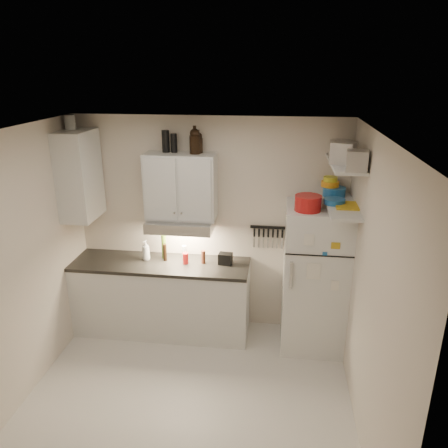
# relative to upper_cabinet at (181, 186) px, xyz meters

# --- Properties ---
(floor) EXTENTS (3.20, 3.00, 0.02)m
(floor) POSITION_rel_upper_cabinet_xyz_m (0.30, -1.33, -1.84)
(floor) COLOR silver
(floor) RESTS_ON ground
(ceiling) EXTENTS (3.20, 3.00, 0.02)m
(ceiling) POSITION_rel_upper_cabinet_xyz_m (0.30, -1.33, 0.78)
(ceiling) COLOR silver
(ceiling) RESTS_ON ground
(back_wall) EXTENTS (3.20, 0.02, 2.60)m
(back_wall) POSITION_rel_upper_cabinet_xyz_m (0.30, 0.18, -0.53)
(back_wall) COLOR beige
(back_wall) RESTS_ON ground
(left_wall) EXTENTS (0.02, 3.00, 2.60)m
(left_wall) POSITION_rel_upper_cabinet_xyz_m (-1.31, -1.33, -0.53)
(left_wall) COLOR beige
(left_wall) RESTS_ON ground
(right_wall) EXTENTS (0.02, 3.00, 2.60)m
(right_wall) POSITION_rel_upper_cabinet_xyz_m (1.91, -1.33, -0.53)
(right_wall) COLOR beige
(right_wall) RESTS_ON ground
(base_cabinet) EXTENTS (2.10, 0.60, 0.88)m
(base_cabinet) POSITION_rel_upper_cabinet_xyz_m (-0.25, -0.14, -1.39)
(base_cabinet) COLOR silver
(base_cabinet) RESTS_ON floor
(countertop) EXTENTS (2.10, 0.62, 0.04)m
(countertop) POSITION_rel_upper_cabinet_xyz_m (-0.25, -0.14, -0.93)
(countertop) COLOR black
(countertop) RESTS_ON base_cabinet
(upper_cabinet) EXTENTS (0.80, 0.33, 0.75)m
(upper_cabinet) POSITION_rel_upper_cabinet_xyz_m (0.00, 0.00, 0.00)
(upper_cabinet) COLOR silver
(upper_cabinet) RESTS_ON back_wall
(side_cabinet) EXTENTS (0.33, 0.55, 1.00)m
(side_cabinet) POSITION_rel_upper_cabinet_xyz_m (-1.14, -0.14, 0.12)
(side_cabinet) COLOR silver
(side_cabinet) RESTS_ON left_wall
(range_hood) EXTENTS (0.76, 0.46, 0.12)m
(range_hood) POSITION_rel_upper_cabinet_xyz_m (0.00, -0.06, -0.44)
(range_hood) COLOR silver
(range_hood) RESTS_ON back_wall
(fridge) EXTENTS (0.70, 0.68, 1.70)m
(fridge) POSITION_rel_upper_cabinet_xyz_m (1.55, -0.18, -0.98)
(fridge) COLOR silver
(fridge) RESTS_ON floor
(shelf_hi) EXTENTS (0.30, 0.95, 0.03)m
(shelf_hi) POSITION_rel_upper_cabinet_xyz_m (1.75, -0.31, 0.38)
(shelf_hi) COLOR silver
(shelf_hi) RESTS_ON right_wall
(shelf_lo) EXTENTS (0.30, 0.95, 0.03)m
(shelf_lo) POSITION_rel_upper_cabinet_xyz_m (1.75, -0.31, -0.07)
(shelf_lo) COLOR silver
(shelf_lo) RESTS_ON right_wall
(knife_strip) EXTENTS (0.42, 0.02, 0.03)m
(knife_strip) POSITION_rel_upper_cabinet_xyz_m (1.00, 0.15, -0.51)
(knife_strip) COLOR black
(knife_strip) RESTS_ON back_wall
(dutch_oven) EXTENTS (0.30, 0.30, 0.16)m
(dutch_oven) POSITION_rel_upper_cabinet_xyz_m (1.41, -0.32, -0.04)
(dutch_oven) COLOR #AD1414
(dutch_oven) RESTS_ON fridge
(book_stack) EXTENTS (0.23, 0.28, 0.09)m
(book_stack) POSITION_rel_upper_cabinet_xyz_m (1.79, -0.38, -0.08)
(book_stack) COLOR #BD9317
(book_stack) RESTS_ON fridge
(spice_jar) EXTENTS (0.08, 0.08, 0.10)m
(spice_jar) POSITION_rel_upper_cabinet_xyz_m (1.59, -0.21, -0.07)
(spice_jar) COLOR silver
(spice_jar) RESTS_ON fridge
(stock_pot) EXTENTS (0.24, 0.24, 0.17)m
(stock_pot) POSITION_rel_upper_cabinet_xyz_m (1.73, -0.03, 0.48)
(stock_pot) COLOR silver
(stock_pot) RESTS_ON shelf_hi
(tin_a) EXTENTS (0.27, 0.26, 0.21)m
(tin_a) POSITION_rel_upper_cabinet_xyz_m (1.71, -0.42, 0.50)
(tin_a) COLOR #AAAAAD
(tin_a) RESTS_ON shelf_hi
(tin_b) EXTENTS (0.21, 0.21, 0.19)m
(tin_b) POSITION_rel_upper_cabinet_xyz_m (1.79, -0.70, 0.48)
(tin_b) COLOR #AAAAAD
(tin_b) RESTS_ON shelf_hi
(bowl_teal) EXTENTS (0.24, 0.24, 0.10)m
(bowl_teal) POSITION_rel_upper_cabinet_xyz_m (1.70, -0.00, -0.00)
(bowl_teal) COLOR #1B5A98
(bowl_teal) RESTS_ON shelf_lo
(bowl_orange) EXTENTS (0.19, 0.19, 0.06)m
(bowl_orange) POSITION_rel_upper_cabinet_xyz_m (1.66, 0.03, 0.08)
(bowl_orange) COLOR orange
(bowl_orange) RESTS_ON bowl_teal
(bowl_yellow) EXTENTS (0.15, 0.15, 0.05)m
(bowl_yellow) POSITION_rel_upper_cabinet_xyz_m (1.66, 0.03, 0.13)
(bowl_yellow) COLOR gold
(bowl_yellow) RESTS_ON bowl_orange
(plates) EXTENTS (0.26, 0.26, 0.05)m
(plates) POSITION_rel_upper_cabinet_xyz_m (1.68, -0.30, -0.02)
(plates) COLOR #1B5A98
(plates) RESTS_ON shelf_lo
(growler_a) EXTENTS (0.16, 0.16, 0.28)m
(growler_a) POSITION_rel_upper_cabinet_xyz_m (0.17, 0.01, 0.52)
(growler_a) COLOR black
(growler_a) RESTS_ON upper_cabinet
(growler_b) EXTENTS (0.11, 0.11, 0.24)m
(growler_b) POSITION_rel_upper_cabinet_xyz_m (0.20, 0.07, 0.49)
(growler_b) COLOR black
(growler_b) RESTS_ON upper_cabinet
(thermos_a) EXTENTS (0.08, 0.08, 0.21)m
(thermos_a) POSITION_rel_upper_cabinet_xyz_m (-0.07, 0.05, 0.48)
(thermos_a) COLOR black
(thermos_a) RESTS_ON upper_cabinet
(thermos_b) EXTENTS (0.10, 0.10, 0.24)m
(thermos_b) POSITION_rel_upper_cabinet_xyz_m (-0.17, 0.06, 0.50)
(thermos_b) COLOR black
(thermos_b) RESTS_ON upper_cabinet
(side_jar) EXTENTS (0.15, 0.15, 0.16)m
(side_jar) POSITION_rel_upper_cabinet_xyz_m (-1.21, -0.06, 0.71)
(side_jar) COLOR silver
(side_jar) RESTS_ON side_cabinet
(soap_bottle) EXTENTS (0.13, 0.13, 0.27)m
(soap_bottle) POSITION_rel_upper_cabinet_xyz_m (-0.44, -0.07, -0.77)
(soap_bottle) COLOR silver
(soap_bottle) RESTS_ON countertop
(pepper_mill) EXTENTS (0.06, 0.06, 0.16)m
(pepper_mill) POSITION_rel_upper_cabinet_xyz_m (0.26, -0.08, -0.83)
(pepper_mill) COLOR brown
(pepper_mill) RESTS_ON countertop
(oil_bottle) EXTENTS (0.07, 0.07, 0.30)m
(oil_bottle) POSITION_rel_upper_cabinet_xyz_m (-0.23, 0.00, -0.76)
(oil_bottle) COLOR #435F17
(oil_bottle) RESTS_ON countertop
(vinegar_bottle) EXTENTS (0.06, 0.06, 0.21)m
(vinegar_bottle) POSITION_rel_upper_cabinet_xyz_m (-0.21, -0.07, -0.80)
(vinegar_bottle) COLOR black
(vinegar_bottle) RESTS_ON countertop
(clear_bottle) EXTENTS (0.06, 0.06, 0.16)m
(clear_bottle) POSITION_rel_upper_cabinet_xyz_m (0.01, 0.02, -0.82)
(clear_bottle) COLOR silver
(clear_bottle) RESTS_ON countertop
(red_jar) EXTENTS (0.09, 0.09, 0.14)m
(red_jar) POSITION_rel_upper_cabinet_xyz_m (0.06, -0.13, -0.84)
(red_jar) COLOR #AD1414
(red_jar) RESTS_ON countertop
(caddy) EXTENTS (0.17, 0.13, 0.13)m
(caddy) POSITION_rel_upper_cabinet_xyz_m (0.52, -0.07, -0.84)
(caddy) COLOR black
(caddy) RESTS_ON countertop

